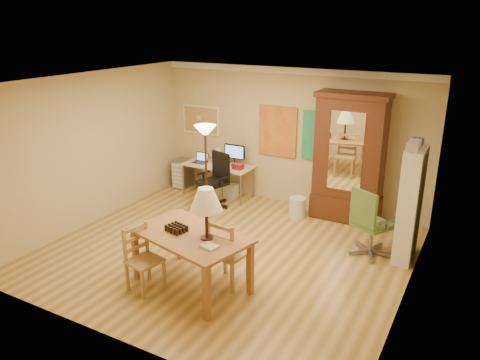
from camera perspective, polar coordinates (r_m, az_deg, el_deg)
The scene contains 16 objects.
floor at distance 7.63m, azimuth -1.71°, elevation -8.69°, with size 5.50×5.50×0.00m, color olive.
crown_molding at distance 9.01m, azimuth 6.27°, elevation 13.13°, with size 5.50×0.08×0.12m, color white.
corkboard at distance 10.15m, azimuth -4.76°, elevation 7.32°, with size 0.90×0.04×0.62m, color tan.
art_panel_left at distance 9.31m, azimuth 4.61°, elevation 5.94°, with size 0.80×0.04×1.00m, color gold.
art_panel_right at distance 8.99m, azimuth 9.86°, elevation 5.25°, with size 0.75×0.04×0.95m, color teal.
dining_table at distance 6.27m, azimuth -5.40°, elevation -5.50°, with size 1.79×1.32×1.51m.
ladder_chair_back at distance 6.55m, azimuth -1.58°, elevation -9.10°, with size 0.51×0.49×0.99m.
ladder_chair_left at distance 6.61m, azimuth -11.70°, elevation -9.62°, with size 0.49×0.50×0.91m.
torchiere_lamp at distance 7.57m, azimuth -4.22°, elevation 3.80°, with size 0.36×0.36×1.95m.
computer_desk at distance 9.84m, azimuth -2.46°, elevation 0.41°, with size 1.48×0.65×1.12m.
office_chair_black at distance 9.30m, azimuth -3.18°, elevation -1.51°, with size 0.67×0.67×1.08m.
office_chair_green at distance 7.68m, azimuth 15.49°, elevation -6.77°, with size 0.69×0.69×1.11m.
drawer_cart at distance 10.42m, azimuth -7.07°, elevation 0.81°, with size 0.32×0.38×0.63m.
armoire at distance 8.71m, azimuth 13.13°, elevation 1.68°, with size 1.28×0.61×2.36m.
bookshelf at distance 7.52m, azimuth 20.00°, elevation -2.93°, with size 0.27×0.71×1.78m.
wastebin at distance 8.88m, azimuth 7.02°, elevation -3.34°, with size 0.31×0.31×0.38m, color silver.
Camera 1 is at (3.44, -5.81, 3.55)m, focal length 35.00 mm.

